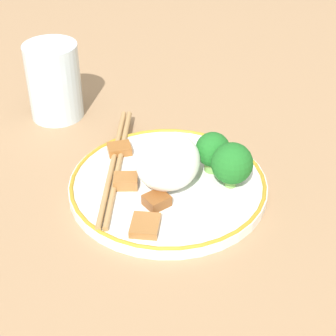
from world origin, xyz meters
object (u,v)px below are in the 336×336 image
object	(u,v)px
chopsticks	(116,163)
drinking_glass	(54,81)
broccoli_back_center	(213,150)
plate	(168,185)
broccoli_back_left	(232,164)

from	to	relation	value
chopsticks	drinking_glass	xyz separation A→B (m)	(0.11, 0.13, 0.04)
broccoli_back_center	drinking_glass	world-z (taller)	drinking_glass
plate	drinking_glass	world-z (taller)	drinking_glass
broccoli_back_center	chopsticks	world-z (taller)	broccoli_back_center
broccoli_back_left	broccoli_back_center	size ratio (longest dim) A/B	1.10
drinking_glass	plate	bearing A→B (deg)	-121.63
drinking_glass	broccoli_back_left	bearing A→B (deg)	-112.02
plate	broccoli_back_center	bearing A→B (deg)	-49.53
broccoli_back_left	chopsticks	distance (m)	0.15
broccoli_back_center	chopsticks	size ratio (longest dim) A/B	0.21
plate	broccoli_back_left	size ratio (longest dim) A/B	4.20
plate	drinking_glass	size ratio (longest dim) A/B	2.17
plate	chopsticks	bearing A→B (deg)	78.90
broccoli_back_center	chopsticks	distance (m)	0.12
broccoli_back_center	chopsticks	xyz separation A→B (m)	(-0.02, 0.12, -0.03)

